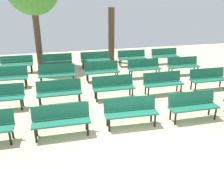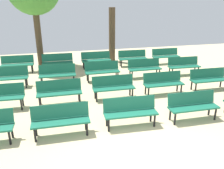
{
  "view_description": "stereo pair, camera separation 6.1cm",
  "coord_description": "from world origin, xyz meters",
  "px_view_note": "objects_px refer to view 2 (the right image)",
  "views": [
    {
      "loc": [
        -2.06,
        -4.31,
        3.66
      ],
      "look_at": [
        0.0,
        3.74,
        0.55
      ],
      "focal_mm": 37.31,
      "sensor_mm": 36.0,
      "label": 1
    },
    {
      "loc": [
        -2.0,
        -4.33,
        3.66
      ],
      "look_at": [
        0.0,
        3.74,
        0.55
      ],
      "focal_mm": 37.31,
      "sensor_mm": 36.0,
      "label": 2
    }
  ],
  "objects_px": {
    "bench_r2_c3": "(144,67)",
    "bench_r2_c1": "(57,73)",
    "bench_r0_c1": "(61,118)",
    "bench_r2_c0": "(9,76)",
    "bench_r3_c2": "(96,59)",
    "bench_r3_c1": "(58,61)",
    "bench_r3_c4": "(166,55)",
    "bench_r1_c0": "(0,95)",
    "bench_r1_c3": "(163,82)",
    "bench_r0_c3": "(193,104)",
    "bench_r2_c4": "(184,65)",
    "tree_0": "(112,35)",
    "bench_r0_c2": "(130,110)",
    "bench_r2_c2": "(102,70)",
    "bench_r3_c0": "(17,63)",
    "bench_r1_c2": "(113,86)",
    "bench_r3_c3": "(133,57)",
    "bench_r1_c4": "(209,78)",
    "bench_r1_c1": "(59,91)"
  },
  "relations": [
    {
      "from": "bench_r3_c4",
      "to": "bench_r1_c0",
      "type": "bearing_deg",
      "value": -153.04
    },
    {
      "from": "bench_r2_c2",
      "to": "tree_0",
      "type": "relative_size",
      "value": 0.51
    },
    {
      "from": "bench_r3_c2",
      "to": "bench_r0_c2",
      "type": "bearing_deg",
      "value": -90.52
    },
    {
      "from": "bench_r1_c0",
      "to": "bench_r1_c4",
      "type": "bearing_deg",
      "value": 1.97
    },
    {
      "from": "bench_r3_c0",
      "to": "bench_r3_c1",
      "type": "bearing_deg",
      "value": -0.13
    },
    {
      "from": "bench_r2_c2",
      "to": "bench_r3_c0",
      "type": "relative_size",
      "value": 0.99
    },
    {
      "from": "bench_r2_c0",
      "to": "bench_r2_c3",
      "type": "distance_m",
      "value": 6.18
    },
    {
      "from": "bench_r0_c1",
      "to": "bench_r1_c4",
      "type": "distance_m",
      "value": 6.51
    },
    {
      "from": "bench_r2_c3",
      "to": "bench_r2_c1",
      "type": "bearing_deg",
      "value": 179.91
    },
    {
      "from": "bench_r3_c0",
      "to": "tree_0",
      "type": "height_order",
      "value": "tree_0"
    },
    {
      "from": "bench_r1_c3",
      "to": "bench_r3_c3",
      "type": "relative_size",
      "value": 0.99
    },
    {
      "from": "bench_r1_c2",
      "to": "bench_r3_c3",
      "type": "bearing_deg",
      "value": 62.99
    },
    {
      "from": "bench_r2_c1",
      "to": "bench_r3_c4",
      "type": "distance_m",
      "value": 6.58
    },
    {
      "from": "bench_r1_c1",
      "to": "bench_r2_c4",
      "type": "height_order",
      "value": "same"
    },
    {
      "from": "bench_r2_c3",
      "to": "tree_0",
      "type": "bearing_deg",
      "value": 103.07
    },
    {
      "from": "bench_r0_c2",
      "to": "bench_r1_c3",
      "type": "bearing_deg",
      "value": 47.82
    },
    {
      "from": "bench_r1_c4",
      "to": "bench_r3_c4",
      "type": "height_order",
      "value": "same"
    },
    {
      "from": "bench_r3_c1",
      "to": "bench_r3_c2",
      "type": "height_order",
      "value": "same"
    },
    {
      "from": "bench_r0_c2",
      "to": "bench_r2_c1",
      "type": "xyz_separation_m",
      "value": [
        -2.02,
        4.24,
        0.0
      ]
    },
    {
      "from": "bench_r1_c4",
      "to": "bench_r2_c3",
      "type": "distance_m",
      "value": 2.97
    },
    {
      "from": "bench_r3_c2",
      "to": "bench_r3_c4",
      "type": "relative_size",
      "value": 1.0
    },
    {
      "from": "bench_r3_c2",
      "to": "bench_r3_c3",
      "type": "distance_m",
      "value": 2.09
    },
    {
      "from": "bench_r1_c3",
      "to": "bench_r2_c1",
      "type": "relative_size",
      "value": 0.99
    },
    {
      "from": "bench_r1_c0",
      "to": "bench_r2_c2",
      "type": "xyz_separation_m",
      "value": [
        4.03,
        2.12,
        0.0
      ]
    },
    {
      "from": "bench_r2_c2",
      "to": "bench_r2_c3",
      "type": "bearing_deg",
      "value": -0.86
    },
    {
      "from": "bench_r0_c1",
      "to": "bench_r1_c3",
      "type": "relative_size",
      "value": 1.0
    },
    {
      "from": "bench_r0_c3",
      "to": "bench_r2_c3",
      "type": "height_order",
      "value": "same"
    },
    {
      "from": "bench_r2_c4",
      "to": "bench_r0_c2",
      "type": "bearing_deg",
      "value": -132.97
    },
    {
      "from": "bench_r3_c0",
      "to": "bench_r3_c2",
      "type": "relative_size",
      "value": 1.01
    },
    {
      "from": "bench_r2_c0",
      "to": "bench_r3_c2",
      "type": "xyz_separation_m",
      "value": [
        4.18,
        2.09,
        0.0
      ]
    },
    {
      "from": "tree_0",
      "to": "bench_r3_c4",
      "type": "bearing_deg",
      "value": -24.3
    },
    {
      "from": "bench_r0_c1",
      "to": "bench_r2_c0",
      "type": "relative_size",
      "value": 0.99
    },
    {
      "from": "bench_r1_c0",
      "to": "bench_r1_c3",
      "type": "distance_m",
      "value": 6.07
    },
    {
      "from": "bench_r0_c3",
      "to": "bench_r2_c1",
      "type": "bearing_deg",
      "value": 133.73
    },
    {
      "from": "bench_r0_c3",
      "to": "bench_r2_c1",
      "type": "distance_m",
      "value": 5.94
    },
    {
      "from": "bench_r2_c1",
      "to": "bench_r3_c3",
      "type": "height_order",
      "value": "same"
    },
    {
      "from": "bench_r0_c1",
      "to": "bench_r2_c4",
      "type": "height_order",
      "value": "same"
    },
    {
      "from": "bench_r0_c1",
      "to": "bench_r3_c4",
      "type": "distance_m",
      "value": 8.9
    },
    {
      "from": "bench_r2_c0",
      "to": "bench_r3_c4",
      "type": "height_order",
      "value": "same"
    },
    {
      "from": "bench_r1_c1",
      "to": "bench_r2_c1",
      "type": "bearing_deg",
      "value": 90.59
    },
    {
      "from": "bench_r2_c3",
      "to": "bench_r3_c2",
      "type": "xyz_separation_m",
      "value": [
        -2.0,
        2.17,
        0.0
      ]
    },
    {
      "from": "tree_0",
      "to": "bench_r0_c1",
      "type": "bearing_deg",
      "value": -113.85
    },
    {
      "from": "bench_r1_c3",
      "to": "bench_r2_c2",
      "type": "relative_size",
      "value": 1.0
    },
    {
      "from": "bench_r1_c3",
      "to": "bench_r3_c1",
      "type": "distance_m",
      "value": 5.93
    },
    {
      "from": "bench_r1_c1",
      "to": "bench_r3_c2",
      "type": "bearing_deg",
      "value": 64.08
    },
    {
      "from": "bench_r0_c2",
      "to": "bench_r2_c2",
      "type": "xyz_separation_m",
      "value": [
        0.02,
        4.26,
        0.0
      ]
    },
    {
      "from": "bench_r1_c0",
      "to": "bench_r3_c1",
      "type": "distance_m",
      "value": 4.76
    },
    {
      "from": "bench_r0_c3",
      "to": "bench_r2_c4",
      "type": "distance_m",
      "value": 4.74
    },
    {
      "from": "bench_r3_c4",
      "to": "bench_r2_c4",
      "type": "bearing_deg",
      "value": -91.57
    },
    {
      "from": "bench_r0_c2",
      "to": "bench_r1_c4",
      "type": "distance_m",
      "value": 4.62
    }
  ]
}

